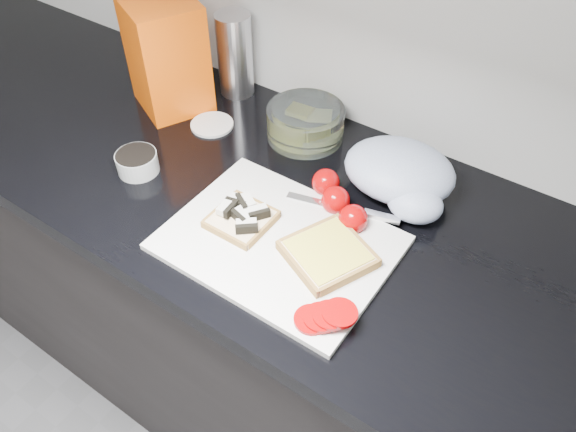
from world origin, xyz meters
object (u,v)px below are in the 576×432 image
object	(u,v)px
glass_bowl	(305,123)
steel_canister	(235,55)
cutting_board	(279,243)
bread_bag	(167,56)

from	to	relation	value
glass_bowl	steel_canister	world-z (taller)	steel_canister
cutting_board	glass_bowl	bearing A→B (deg)	114.96
steel_canister	bread_bag	bearing A→B (deg)	-126.37
cutting_board	glass_bowl	size ratio (longest dim) A/B	2.35
cutting_board	bread_bag	distance (m)	0.54
glass_bowl	bread_bag	xyz separation A→B (m)	(-0.33, -0.07, 0.09)
glass_bowl	steel_canister	distance (m)	0.25
cutting_board	bread_bag	size ratio (longest dim) A/B	1.60
glass_bowl	bread_bag	size ratio (longest dim) A/B	0.68
cutting_board	steel_canister	distance (m)	0.53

